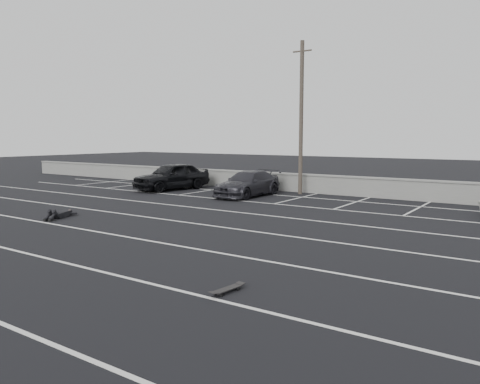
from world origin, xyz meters
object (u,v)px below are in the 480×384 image
Objects in this scene: car_right at (248,184)px; person at (63,211)px; utility_pole at (301,118)px; skateboard at (227,289)px; car_left at (172,176)px.

car_right is 2.00× the size of person.
skateboard is at bearing -68.13° from utility_pole.
car_right reaches higher than person.
car_right is 4.69m from utility_pole.
car_right is (5.44, -0.00, -0.15)m from car_left.
utility_pole is 13.40m from person.
utility_pole is at bearing 119.61° from skateboard.
person is 11.35m from skateboard.
person is at bearing 168.57° from skateboard.
car_right is 9.90m from person.
car_left is 5.45m from car_right.
car_left is 1.04× the size of car_right.
utility_pole is at bearing 46.58° from person.
person is 3.01× the size of skateboard.
skateboard is (13.65, -13.29, -0.75)m from car_left.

